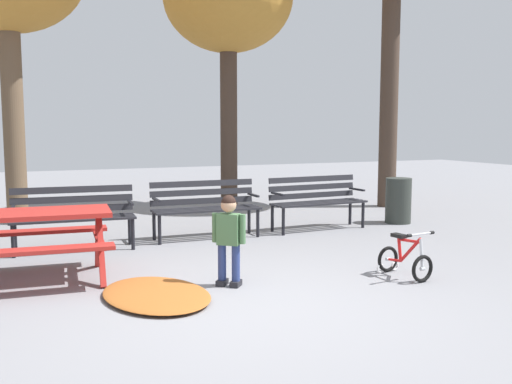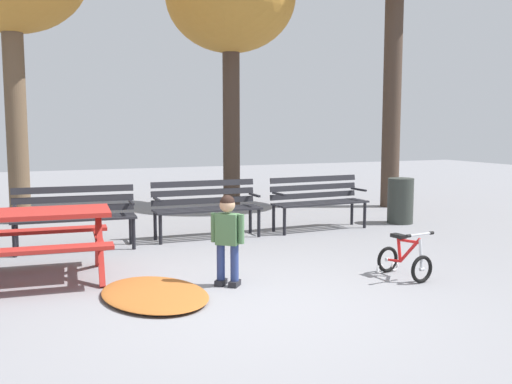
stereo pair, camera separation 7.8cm
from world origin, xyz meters
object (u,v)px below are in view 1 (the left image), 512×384
(park_bench_right, at_px, (205,204))
(park_bench_left, at_px, (74,213))
(child_standing, at_px, (229,234))
(kids_bicycle, at_px, (404,259))
(park_bench_far_right, at_px, (316,198))
(picnic_table, at_px, (23,228))
(trash_bin, at_px, (398,201))

(park_bench_right, bearing_deg, park_bench_left, -176.77)
(child_standing, distance_m, kids_bicycle, 1.99)
(park_bench_left, xyz_separation_m, park_bench_right, (1.89, 0.11, 0.00))
(park_bench_far_right, xyz_separation_m, kids_bicycle, (-0.58, -3.03, -0.31))
(park_bench_right, height_order, child_standing, child_standing)
(park_bench_far_right, bearing_deg, park_bench_left, -178.53)
(picnic_table, bearing_deg, park_bench_left, 66.05)
(park_bench_far_right, distance_m, child_standing, 3.59)
(park_bench_left, distance_m, park_bench_far_right, 3.79)
(child_standing, bearing_deg, park_bench_left, 117.48)
(picnic_table, relative_size, park_bench_right, 1.18)
(park_bench_left, height_order, trash_bin, park_bench_left)
(picnic_table, distance_m, kids_bicycle, 4.15)
(park_bench_left, xyz_separation_m, child_standing, (1.29, -2.49, 0.05))
(picnic_table, bearing_deg, child_standing, -26.74)
(picnic_table, relative_size, park_bench_left, 1.17)
(park_bench_right, bearing_deg, child_standing, -103.02)
(park_bench_far_right, bearing_deg, picnic_table, -160.27)
(picnic_table, distance_m, trash_bin, 6.25)
(park_bench_right, xyz_separation_m, trash_bin, (3.49, -0.06, -0.12))
(picnic_table, height_order, trash_bin, trash_bin)
(kids_bicycle, distance_m, trash_bin, 3.69)
(park_bench_right, bearing_deg, picnic_table, -147.88)
(park_bench_left, relative_size, park_bench_far_right, 1.01)
(picnic_table, relative_size, park_bench_far_right, 1.17)
(park_bench_left, relative_size, park_bench_right, 1.01)
(park_bench_left, xyz_separation_m, kids_bicycle, (3.21, -2.93, -0.31))
(picnic_table, bearing_deg, park_bench_right, 32.12)
(park_bench_left, height_order, child_standing, child_standing)
(park_bench_right, distance_m, kids_bicycle, 3.32)
(kids_bicycle, height_order, trash_bin, trash_bin)
(child_standing, height_order, trash_bin, child_standing)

